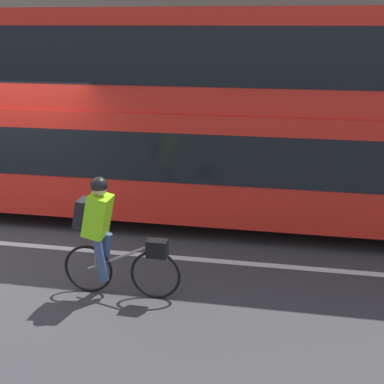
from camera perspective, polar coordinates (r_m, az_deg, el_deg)
ground_plane at (r=9.09m, az=-18.82°, el=-5.20°), size 80.00×80.00×0.00m
road_center_line at (r=9.07m, az=-18.90°, el=-5.24°), size 50.00×0.14×0.01m
sidewalk_curb at (r=13.48m, az=-8.28°, el=3.19°), size 60.00×2.19×0.12m
bus at (r=9.20m, az=9.55°, el=8.72°), size 11.21×2.58×3.60m
cyclist_on_bike at (r=6.83m, az=-9.05°, el=-4.30°), size 1.55×0.32×1.58m
street_sign_post at (r=12.47m, az=3.01°, el=8.68°), size 0.36×0.09×2.36m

